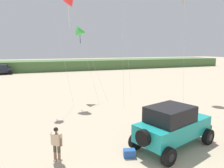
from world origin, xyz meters
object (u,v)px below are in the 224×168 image
person_watching (57,142)px  distant_pickup (1,70)px  jeep (173,125)px  kite_black_sled (70,3)px  cooler_box (129,153)px  kite_blue_swept (81,32)px

person_watching → distant_pickup: distant_pickup is taller
jeep → person_watching: jeep is taller
person_watching → kite_black_sled: kite_black_sled is taller
person_watching → cooler_box: person_watching is taller
person_watching → kite_black_sled: size_ratio=0.17×
jeep → kite_black_sled: 14.66m
distant_pickup → cooler_box: bearing=-75.9°
kite_blue_swept → distant_pickup: bearing=111.9°
kite_black_sled → kite_blue_swept: kite_black_sled is taller
jeep → cooler_box: (-2.61, -0.19, -1.01)m
person_watching → kite_blue_swept: bearing=71.4°
cooler_box → distant_pickup: (-9.95, 39.53, 0.75)m
cooler_box → kite_black_sled: kite_black_sled is taller
cooler_box → kite_black_sled: 15.09m
jeep → kite_blue_swept: kite_blue_swept is taller
cooler_box → distant_pickup: size_ratio=0.12×
jeep → kite_blue_swept: size_ratio=0.67×
distant_pickup → kite_black_sled: (9.48, -27.57, 8.45)m
cooler_box → kite_blue_swept: 14.58m
distant_pickup → kite_blue_swept: size_ratio=0.63×
jeep → person_watching: bearing=173.8°
jeep → kite_blue_swept: 14.07m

